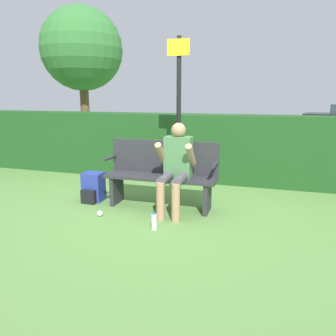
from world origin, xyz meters
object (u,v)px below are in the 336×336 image
park_bench (161,173)px  backpack (93,188)px  tree (82,50)px  water_bottle (154,222)px  person_seated (176,164)px  signpost (179,111)px

park_bench → backpack: (-1.09, -0.08, -0.29)m
tree → park_bench: bearing=-49.9°
tree → backpack: bearing=-58.5°
tree → water_bottle: bearing=-53.1°
person_seated → signpost: bearing=102.3°
person_seated → signpost: 0.93m
backpack → tree: tree is taller
park_bench → backpack: park_bench is taller
signpost → backpack: bearing=-155.9°
signpost → tree: tree is taller
person_seated → signpost: signpost is taller
backpack → water_bottle: bearing=-31.6°
person_seated → tree: size_ratio=0.29×
tree → signpost: bearing=-46.2°
park_bench → tree: size_ratio=0.38×
backpack → signpost: bearing=24.1°
park_bench → signpost: size_ratio=0.66×
person_seated → backpack: (-1.35, 0.07, -0.47)m
park_bench → person_seated: person_seated is taller
park_bench → signpost: bearing=74.8°
signpost → tree: (-4.29, 4.48, 1.59)m
park_bench → water_bottle: bearing=-78.0°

